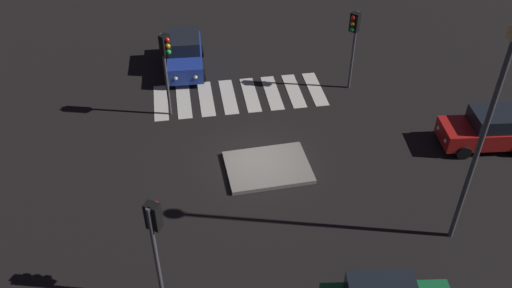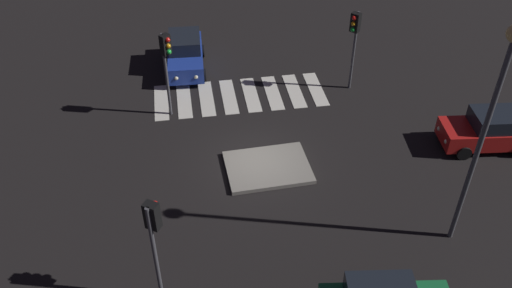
{
  "view_description": "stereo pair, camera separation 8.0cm",
  "coord_description": "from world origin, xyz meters",
  "px_view_note": "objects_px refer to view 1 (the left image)",
  "views": [
    {
      "loc": [
        2.93,
        17.98,
        15.47
      ],
      "look_at": [
        0.0,
        0.0,
        1.0
      ],
      "focal_mm": 38.05,
      "sensor_mm": 36.0,
      "label": 1
    },
    {
      "loc": [
        2.85,
        17.99,
        15.47
      ],
      "look_at": [
        0.0,
        0.0,
        1.0
      ],
      "focal_mm": 38.05,
      "sensor_mm": 36.0,
      "label": 2
    }
  ],
  "objects_px": {
    "traffic_island": "(268,167)",
    "car_red": "(488,130)",
    "traffic_light_north": "(155,229)",
    "traffic_light_east": "(166,56)",
    "street_lamp": "(492,109)",
    "traffic_light_south": "(354,32)",
    "car_blue": "(185,54)"
  },
  "relations": [
    {
      "from": "traffic_light_south",
      "to": "street_lamp",
      "type": "relative_size",
      "value": 0.49
    },
    {
      "from": "traffic_light_north",
      "to": "car_blue",
      "type": "bearing_deg",
      "value": 27.08
    },
    {
      "from": "traffic_light_east",
      "to": "traffic_light_north",
      "type": "xyz_separation_m",
      "value": [
        0.68,
        10.51,
        -0.1
      ]
    },
    {
      "from": "traffic_light_north",
      "to": "car_red",
      "type": "bearing_deg",
      "value": -35.0
    },
    {
      "from": "car_blue",
      "to": "traffic_light_north",
      "type": "relative_size",
      "value": 1.05
    },
    {
      "from": "traffic_light_east",
      "to": "street_lamp",
      "type": "bearing_deg",
      "value": 6.39
    },
    {
      "from": "traffic_light_east",
      "to": "street_lamp",
      "type": "relative_size",
      "value": 0.5
    },
    {
      "from": "traffic_light_east",
      "to": "traffic_light_north",
      "type": "relative_size",
      "value": 1.03
    },
    {
      "from": "traffic_light_south",
      "to": "traffic_light_north",
      "type": "xyz_separation_m",
      "value": [
        9.86,
        11.47,
        -0.05
      ]
    },
    {
      "from": "car_blue",
      "to": "car_red",
      "type": "bearing_deg",
      "value": 57.78
    },
    {
      "from": "car_blue",
      "to": "street_lamp",
      "type": "xyz_separation_m",
      "value": [
        -9.13,
        13.97,
        4.89
      ]
    },
    {
      "from": "car_red",
      "to": "traffic_light_south",
      "type": "bearing_deg",
      "value": -43.79
    },
    {
      "from": "traffic_island",
      "to": "car_red",
      "type": "bearing_deg",
      "value": -179.71
    },
    {
      "from": "car_blue",
      "to": "traffic_light_south",
      "type": "height_order",
      "value": "traffic_light_south"
    },
    {
      "from": "traffic_light_south",
      "to": "car_blue",
      "type": "bearing_deg",
      "value": -64.44
    },
    {
      "from": "traffic_light_east",
      "to": "traffic_island",
      "type": "bearing_deg",
      "value": -0.25
    },
    {
      "from": "car_red",
      "to": "street_lamp",
      "type": "xyz_separation_m",
      "value": [
        3.91,
        4.93,
        4.95
      ]
    },
    {
      "from": "car_red",
      "to": "traffic_island",
      "type": "bearing_deg",
      "value": 6.11
    },
    {
      "from": "car_red",
      "to": "traffic_light_north",
      "type": "height_order",
      "value": "traffic_light_north"
    },
    {
      "from": "car_red",
      "to": "traffic_light_north",
      "type": "distance_m",
      "value": 15.94
    },
    {
      "from": "traffic_island",
      "to": "car_red",
      "type": "xyz_separation_m",
      "value": [
        -10.05,
        -0.05,
        0.79
      ]
    },
    {
      "from": "traffic_light_east",
      "to": "street_lamp",
      "type": "height_order",
      "value": "street_lamp"
    },
    {
      "from": "traffic_light_south",
      "to": "traffic_light_north",
      "type": "distance_m",
      "value": 15.13
    },
    {
      "from": "traffic_island",
      "to": "traffic_light_north",
      "type": "distance_m",
      "value": 8.02
    },
    {
      "from": "traffic_light_north",
      "to": "traffic_island",
      "type": "bearing_deg",
      "value": -5.14
    },
    {
      "from": "traffic_light_east",
      "to": "street_lamp",
      "type": "xyz_separation_m",
      "value": [
        -10.05,
        9.58,
        2.52
      ]
    },
    {
      "from": "traffic_light_north",
      "to": "traffic_light_east",
      "type": "bearing_deg",
      "value": 29.51
    },
    {
      "from": "car_red",
      "to": "traffic_light_south",
      "type": "xyz_separation_m",
      "value": [
        4.78,
        -5.62,
        2.37
      ]
    },
    {
      "from": "traffic_island",
      "to": "car_red",
      "type": "height_order",
      "value": "car_red"
    },
    {
      "from": "traffic_light_south",
      "to": "traffic_island",
      "type": "bearing_deg",
      "value": 5.18
    },
    {
      "from": "car_red",
      "to": "traffic_light_north",
      "type": "bearing_deg",
      "value": 27.6
    },
    {
      "from": "car_blue",
      "to": "traffic_light_south",
      "type": "bearing_deg",
      "value": 69.99
    }
  ]
}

